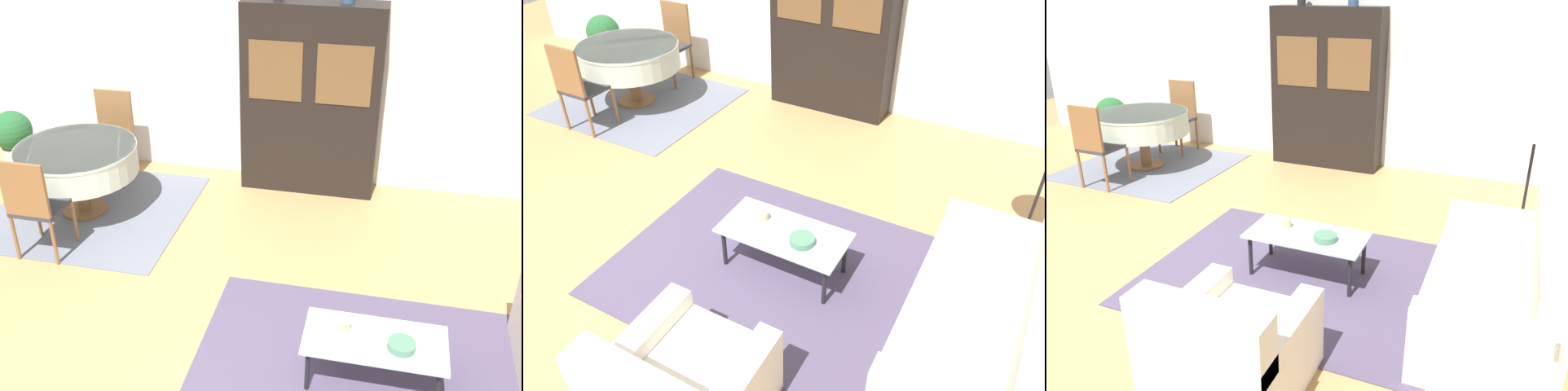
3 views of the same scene
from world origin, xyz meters
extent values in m
plane|color=tan|center=(0.00, 0.00, 0.00)|extent=(14.00, 14.00, 0.00)
cube|color=white|center=(0.00, 3.63, 1.35)|extent=(10.00, 0.06, 2.70)
cube|color=#4C425B|center=(1.17, 0.45, 0.01)|extent=(2.56, 2.05, 0.01)
cube|color=slate|center=(-1.89, 2.32, 0.01)|extent=(2.08, 1.97, 0.01)
cube|color=silver|center=(2.74, 0.42, 0.22)|extent=(0.88, 1.83, 0.45)
cube|color=silver|center=(3.08, 0.42, 0.65)|extent=(0.20, 1.83, 0.39)
cube|color=silver|center=(2.74, -0.41, 0.51)|extent=(0.88, 0.16, 0.12)
cube|color=silver|center=(2.74, 1.25, 0.51)|extent=(0.88, 0.16, 0.12)
cube|color=silver|center=(1.34, -0.90, 0.22)|extent=(0.83, 0.87, 0.44)
cube|color=silver|center=(1.34, -1.24, 0.63)|extent=(0.83, 0.20, 0.37)
cube|color=silver|center=(1.00, -0.90, 0.50)|extent=(0.16, 0.87, 0.12)
cube|color=silver|center=(1.68, -0.90, 0.50)|extent=(0.16, 0.87, 0.12)
cylinder|color=black|center=(0.78, 0.31, 0.19)|extent=(0.04, 0.04, 0.37)
cylinder|color=black|center=(1.68, 0.31, 0.19)|extent=(0.04, 0.04, 0.37)
cylinder|color=black|center=(0.78, 0.69, 0.19)|extent=(0.04, 0.04, 0.37)
cylinder|color=black|center=(1.68, 0.69, 0.19)|extent=(0.04, 0.04, 0.37)
cube|color=silver|center=(1.23, 0.50, 0.39)|extent=(1.02, 0.50, 0.02)
cube|color=black|center=(0.32, 3.39, 1.06)|extent=(1.49, 0.39, 2.11)
cube|color=brown|center=(-0.04, 3.19, 1.42)|extent=(0.57, 0.01, 0.63)
cube|color=brown|center=(0.67, 3.19, 1.42)|extent=(0.57, 0.01, 0.63)
cylinder|color=brown|center=(-1.96, 2.30, 0.03)|extent=(0.48, 0.48, 0.03)
cylinder|color=brown|center=(-1.96, 2.30, 0.24)|extent=(0.14, 0.14, 0.46)
cylinder|color=beige|center=(-1.96, 2.30, 0.62)|extent=(1.25, 1.25, 0.30)
cylinder|color=beige|center=(-1.96, 2.30, 0.75)|extent=(1.26, 1.26, 0.03)
cylinder|color=brown|center=(-2.16, 1.74, 0.24)|extent=(0.04, 0.04, 0.46)
cylinder|color=brown|center=(-1.76, 1.74, 0.24)|extent=(0.04, 0.04, 0.46)
cylinder|color=brown|center=(-2.16, 1.33, 0.24)|extent=(0.04, 0.04, 0.46)
cylinder|color=brown|center=(-1.76, 1.33, 0.24)|extent=(0.04, 0.04, 0.46)
cube|color=#333338|center=(-1.96, 1.53, 0.49)|extent=(0.44, 0.44, 0.04)
cube|color=brown|center=(-1.96, 1.33, 0.78)|extent=(0.44, 0.04, 0.53)
cylinder|color=brown|center=(-1.76, 2.86, 0.24)|extent=(0.04, 0.04, 0.46)
cylinder|color=brown|center=(-2.16, 2.86, 0.24)|extent=(0.04, 0.04, 0.46)
cylinder|color=brown|center=(-1.76, 3.26, 0.24)|extent=(0.04, 0.04, 0.46)
cylinder|color=brown|center=(-2.16, 3.26, 0.24)|extent=(0.04, 0.04, 0.46)
cube|color=#333338|center=(-1.96, 3.06, 0.49)|extent=(0.44, 0.44, 0.04)
cube|color=brown|center=(-1.96, 3.26, 0.78)|extent=(0.44, 0.04, 0.53)
cylinder|color=black|center=(2.91, 1.73, 0.01)|extent=(0.28, 0.28, 0.02)
cylinder|color=black|center=(2.91, 1.73, 0.58)|extent=(0.03, 0.03, 1.11)
cone|color=beige|center=(2.91, 1.73, 1.26)|extent=(0.47, 0.47, 0.31)
cylinder|color=tan|center=(1.01, 0.56, 0.43)|extent=(0.09, 0.09, 0.07)
cylinder|color=#4C7A60|center=(1.42, 0.45, 0.42)|extent=(0.20, 0.20, 0.06)
cylinder|color=beige|center=(-3.30, 3.16, 0.13)|extent=(0.31, 0.31, 0.25)
sphere|color=#235B2D|center=(-3.30, 3.16, 0.46)|extent=(0.49, 0.49, 0.49)
camera|label=1|loc=(1.15, -2.87, 3.42)|focal=42.00mm
camera|label=2|loc=(2.69, -2.16, 2.99)|focal=35.00mm
camera|label=3|loc=(2.72, -3.05, 2.34)|focal=35.00mm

